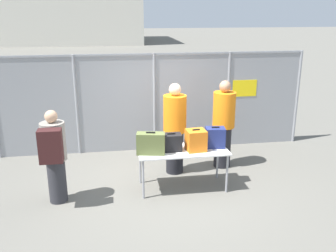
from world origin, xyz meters
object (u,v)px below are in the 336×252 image
Objects in this scene: traveler_hooded at (54,154)px; utility_trailer at (169,108)px; suitcase_black at (171,142)px; security_worker_near at (175,128)px; suitcase_navy at (215,137)px; inspection_table at (183,153)px; security_worker_far at (223,123)px; suitcase_olive at (151,143)px; suitcase_orange at (196,140)px.

utility_trailer is (2.70, 4.65, -0.51)m from traveler_hooded.
suitcase_black is 0.76m from security_worker_near.
inspection_table is at bearing -175.47° from suitcase_navy.
inspection_table is 1.39m from security_worker_far.
suitcase_navy is at bearing 7.11° from suitcase_olive.
security_worker_far is at bearing 63.38° from suitcase_navy.
suitcase_orange is at bearing 115.05° from security_worker_near.
security_worker_near is at bearing 29.70° from traveler_hooded.
traveler_hooded is at bearing -173.74° from suitcase_black.
suitcase_navy is at bearing 15.35° from suitcase_orange.
suitcase_orange is 0.25× the size of traveler_hooded.
security_worker_near is (0.58, 0.84, 0.00)m from suitcase_olive.
inspection_table reaches higher than utility_trailer.
suitcase_black is 0.91× the size of suitcase_navy.
suitcase_black is 0.84m from suitcase_navy.
suitcase_olive reaches higher than utility_trailer.
suitcase_orange is 0.83m from security_worker_near.
suitcase_navy is (0.62, 0.05, 0.25)m from inspection_table.
utility_trailer is (0.21, 4.49, -0.56)m from suitcase_orange.
inspection_table is 4.46m from utility_trailer.
suitcase_olive is at bearing 48.47° from security_worker_far.
suitcase_black is 0.20× the size of security_worker_near.
security_worker_far reaches higher than utility_trailer.
inspection_table is 3.11× the size of suitcase_olive.
security_worker_far is at bearing -164.93° from security_worker_near.
suitcase_orange reaches higher than suitcase_black.
security_worker_far is 0.57× the size of utility_trailer.
suitcase_navy is 0.22× the size of security_worker_near.
suitcase_navy reaches higher than utility_trailer.
suitcase_orange is (0.83, 0.04, -0.00)m from suitcase_olive.
suitcase_olive is 0.29× the size of security_worker_near.
suitcase_navy is 0.93m from security_worker_far.
security_worker_far is at bearing 49.20° from suitcase_orange.
suitcase_navy is at bearing 3.26° from suitcase_black.
suitcase_olive reaches higher than suitcase_navy.
traveler_hooded is 0.89× the size of security_worker_near.
traveler_hooded is at bearing -120.16° from utility_trailer.
security_worker_far is (1.25, 0.88, 0.04)m from suitcase_black.
security_worker_near is (-0.02, 0.74, 0.26)m from inspection_table.
suitcase_orange is at bearing -164.65° from suitcase_navy.
inspection_table is 0.35m from suitcase_orange.
inspection_table is 0.51× the size of utility_trailer.
suitcase_orange reaches higher than utility_trailer.
security_worker_near is at bearing 55.40° from suitcase_olive.
utility_trailer is at bearing -89.73° from security_worker_near.
suitcase_orange is at bearing 66.76° from security_worker_far.
suitcase_olive is 1.30× the size of suitcase_orange.
suitcase_black is (0.39, 0.11, -0.04)m from suitcase_olive.
suitcase_olive is at bearing 62.85° from security_worker_near.
suitcase_olive is 4.69m from utility_trailer.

